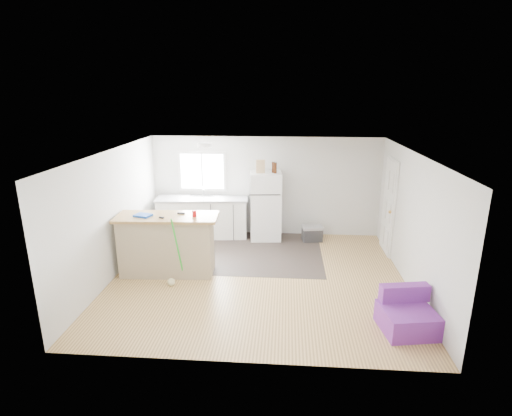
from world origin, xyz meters
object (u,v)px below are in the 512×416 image
Objects in this scene: bottle_right at (273,167)px; peninsula at (167,244)px; red_cup at (194,214)px; bottle_left at (275,168)px; purple_seat at (407,316)px; mop at (173,273)px; cleaner_jug at (189,269)px; refrigerator at (266,206)px; cooler at (312,233)px; blue_tray at (143,215)px; kitchen_cabinets at (203,217)px; cardboard_box at (260,166)px.

peninsula is at bearing -133.85° from bottle_right.
red_cup is 0.48× the size of bottle_left.
purple_seat is 0.66× the size of mop.
bottle_right is at bearing 44.37° from cleaner_jug.
refrigerator reaches higher than peninsula.
cooler is 3.24m from red_cup.
peninsula is 3.53m from cooler.
bottle_left reaches higher than mop.
peninsula is at bearing 158.77° from cleaner_jug.
cleaner_jug is at bearing -1.31° from blue_tray.
cleaner_jug is (0.17, -2.17, -0.36)m from kitchen_cabinets.
cardboard_box is (1.67, 1.99, 1.17)m from peninsula.
cardboard_box is at bearing -169.82° from bottle_right.
cooler is 3.21m from cleaner_jug.
bottle_left reaches higher than refrigerator.
cooler is at bearing 98.76° from purple_seat.
peninsula is at bearing -136.38° from refrigerator.
red_cup is (0.56, -0.02, 0.64)m from peninsula.
refrigerator reaches higher than kitchen_cabinets.
bottle_right is (0.17, -0.03, 0.93)m from refrigerator.
refrigerator is 0.97m from bottle_left.
kitchen_cabinets is 5.34m from purple_seat.
red_cup is at bearing -4.84° from peninsula.
cardboard_box is 0.34m from bottle_left.
purple_seat is at bearing -81.28° from cooler.
cardboard_box reaches higher than red_cup.
blue_tray is at bearing -158.08° from cooler.
bottle_right is (1.70, -0.04, 1.25)m from kitchen_cabinets.
purple_seat is 2.85× the size of cardboard_box.
purple_seat is (4.10, -1.62, -0.37)m from peninsula.
peninsula is 2.75m from refrigerator.
cardboard_box is at bearing 47.01° from peninsula.
cooler is (1.12, -0.11, -0.62)m from refrigerator.
cardboard_box reaches higher than cleaner_jug.
blue_tray is 1.20× the size of bottle_right.
bottle_left reaches higher than cleaner_jug.
bottle_right is at bearing 41.75° from blue_tray.
cleaner_jug is at bearing -152.68° from red_cup.
refrigerator is 3.10× the size of cooler.
purple_seat is at bearing -63.54° from refrigerator.
red_cup is 2.51m from bottle_left.
refrigerator is 6.47× the size of bottle_left.
bottle_left is (0.22, -0.10, 0.93)m from refrigerator.
purple_seat reaches higher than cleaner_jug.
bottle_left is at bearing 41.47° from peninsula.
mop is at bearing -126.97° from refrigerator.
bottle_right reaches higher than kitchen_cabinets.
cooler is at bearing -4.64° from bottle_right.
purple_seat is 4.03m from mop.
bottle_right is (1.53, 2.13, 1.61)m from cleaner_jug.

